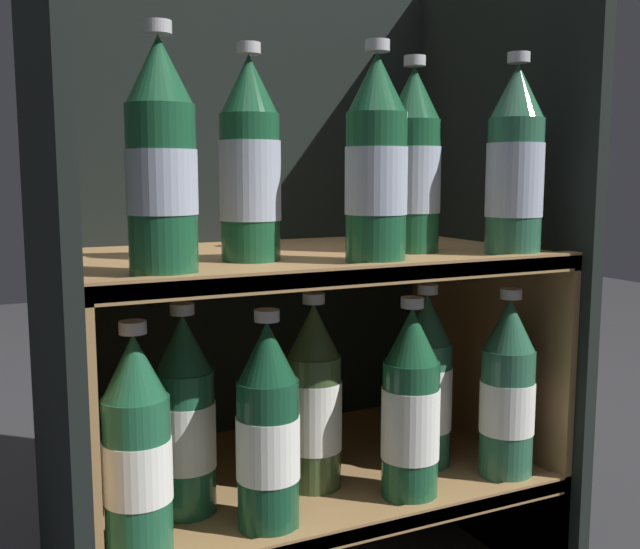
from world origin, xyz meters
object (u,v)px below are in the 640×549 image
at_px(bottle_upper_front_2, 515,167).
at_px(bottle_lower_back_1, 314,402).
at_px(bottle_lower_front_3, 507,393).
at_px(bottle_lower_back_2, 426,385).
at_px(bottle_upper_back_1, 413,167).
at_px(bottle_lower_front_2, 411,410).
at_px(bottle_lower_back_0, 185,420).
at_px(bottle_lower_front_1, 268,432).
at_px(bottle_upper_front_0, 161,164).
at_px(bottle_upper_front_1, 376,165).
at_px(bottle_lower_front_0, 137,452).
at_px(bottle_upper_back_0, 250,166).

relative_size(bottle_upper_front_2, bottle_lower_back_1, 1.00).
distance_m(bottle_lower_front_3, bottle_lower_back_2, 0.12).
relative_size(bottle_upper_back_1, bottle_lower_front_2, 1.00).
distance_m(bottle_lower_back_0, bottle_lower_back_1, 0.18).
relative_size(bottle_lower_front_1, bottle_lower_back_1, 1.00).
relative_size(bottle_upper_front_0, bottle_lower_front_3, 1.00).
distance_m(bottle_upper_front_1, bottle_lower_front_0, 0.45).
relative_size(bottle_lower_front_1, bottle_lower_back_0, 1.00).
distance_m(bottle_lower_back_1, bottle_lower_back_2, 0.19).
bearing_deg(bottle_upper_back_0, bottle_lower_front_1, -98.86).
relative_size(bottle_upper_back_0, bottle_lower_front_2, 1.00).
bearing_deg(bottle_upper_back_1, bottle_lower_front_1, -161.54).
bearing_deg(bottle_lower_back_0, bottle_lower_back_1, 0.00).
relative_size(bottle_upper_front_2, bottle_lower_back_0, 1.00).
xyz_separation_m(bottle_upper_front_2, bottle_lower_front_3, (0.00, 0.00, -0.32)).
bearing_deg(bottle_upper_front_0, bottle_upper_back_0, 32.57).
distance_m(bottle_upper_back_0, bottle_lower_front_3, 0.49).
xyz_separation_m(bottle_lower_front_1, bottle_lower_front_3, (0.37, 0.00, 0.00)).
relative_size(bottle_upper_back_1, bottle_lower_front_1, 1.00).
relative_size(bottle_upper_front_0, bottle_upper_back_1, 1.00).
bearing_deg(bottle_upper_back_0, bottle_upper_back_1, -0.00).
height_order(bottle_upper_back_1, bottle_lower_front_2, bottle_upper_back_1).
distance_m(bottle_upper_front_0, bottle_upper_front_2, 0.49).
bearing_deg(bottle_lower_back_1, bottle_lower_front_2, -40.04).
height_order(bottle_upper_back_1, bottle_lower_back_1, bottle_upper_back_1).
distance_m(bottle_lower_front_0, bottle_lower_front_1, 0.16).
bearing_deg(bottle_upper_front_0, bottle_upper_front_1, 0.00).
height_order(bottle_upper_front_1, bottle_upper_back_0, same).
height_order(bottle_upper_back_0, bottle_lower_front_1, bottle_upper_back_0).
height_order(bottle_lower_front_0, bottle_lower_back_2, same).
bearing_deg(bottle_upper_front_0, bottle_lower_back_2, 11.92).
bearing_deg(bottle_lower_back_1, bottle_lower_back_2, 0.00).
bearing_deg(bottle_lower_back_0, bottle_upper_front_1, -20.74).
xyz_separation_m(bottle_upper_front_2, bottle_lower_front_1, (-0.37, 0.00, -0.32)).
relative_size(bottle_upper_front_0, bottle_lower_front_0, 1.00).
height_order(bottle_lower_front_0, bottle_lower_front_3, same).
bearing_deg(bottle_lower_front_3, bottle_lower_back_2, 133.49).
distance_m(bottle_upper_front_1, bottle_lower_front_1, 0.36).
xyz_separation_m(bottle_upper_back_1, bottle_lower_front_2, (-0.05, -0.09, -0.32)).
height_order(bottle_upper_back_0, bottle_lower_front_3, bottle_upper_back_0).
xyz_separation_m(bottle_upper_front_0, bottle_lower_front_0, (-0.04, 0.00, -0.32)).
bearing_deg(bottle_lower_front_3, bottle_lower_back_0, 169.11).
bearing_deg(bottle_lower_front_0, bottle_lower_front_3, 0.00).
relative_size(bottle_upper_back_0, bottle_lower_front_1, 1.00).
bearing_deg(bottle_lower_front_2, bottle_upper_back_1, 58.40).
bearing_deg(bottle_lower_back_0, bottle_lower_front_3, -10.89).
xyz_separation_m(bottle_upper_front_1, bottle_lower_back_0, (-0.23, 0.09, -0.32)).
xyz_separation_m(bottle_upper_front_1, bottle_lower_back_1, (-0.05, 0.09, -0.32)).
distance_m(bottle_upper_front_0, bottle_lower_back_2, 0.53).
bearing_deg(bottle_lower_front_3, bottle_upper_back_0, 166.36).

